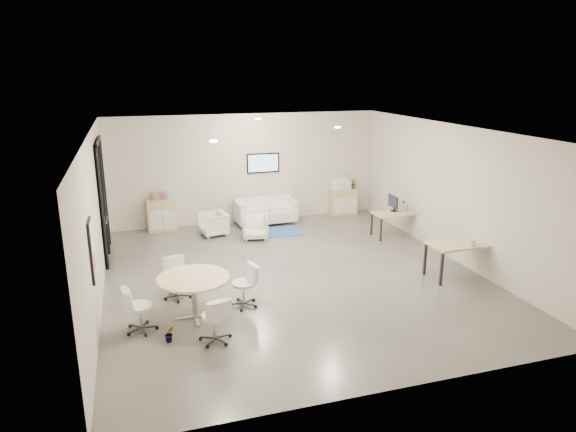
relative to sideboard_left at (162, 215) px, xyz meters
The scene contains 21 objects.
room_shell 5.09m from the sideboard_left, 59.37° to the right, with size 9.60×10.60×4.80m.
glass_door 2.50m from the sideboard_left, 129.07° to the right, with size 0.09×1.90×2.85m.
artwork 6.14m from the sideboard_left, 103.85° to the right, with size 0.05×0.54×1.04m.
wall_tv 3.30m from the sideboard_left, ahead, with size 0.98×0.06×0.58m.
ceiling_spots 4.97m from the sideboard_left, 55.88° to the right, with size 3.14×4.14×0.03m.
sideboard_left is the anchor object (origin of this frame).
sideboard_right 5.57m from the sideboard_left, ahead, with size 0.83×0.40×0.83m.
books 0.56m from the sideboard_left, behind, with size 0.46×0.14×0.22m.
printer 5.50m from the sideboard_left, ahead, with size 0.54×0.46×0.35m.
loveseat 2.97m from the sideboard_left, ahead, with size 1.77×0.94×0.65m.
blue_rug 3.23m from the sideboard_left, 20.20° to the right, with size 1.47×0.98×0.01m, color #2E468C.
armchair_left 1.58m from the sideboard_left, 33.35° to the right, with size 0.69×0.64×0.71m, color silver.
armchair_right 2.79m from the sideboard_left, 32.45° to the right, with size 0.67×0.63×0.69m, color silver.
desk_rear 6.56m from the sideboard_left, 21.93° to the right, with size 1.30×0.67×0.67m.
desk_front 8.12m from the sideboard_left, 41.87° to the right, with size 1.50×0.76×0.78m.
monitor 6.48m from the sideboard_left, 20.83° to the right, with size 0.20×0.50×0.44m.
round_table 5.69m from the sideboard_left, 88.07° to the right, with size 1.32×1.32×0.80m.
meeting_chairs 5.69m from the sideboard_left, 88.07° to the right, with size 2.62×2.62×0.82m.
plant_cabinet 5.89m from the sideboard_left, ahead, with size 0.28×0.31×0.24m, color #3F7F3F.
plant_floor 6.46m from the sideboard_left, 92.93° to the right, with size 0.17×0.30×0.13m, color #3F7F3F.
cup 8.35m from the sideboard_left, 42.80° to the right, with size 0.14×0.11×0.14m, color white.
Camera 1 is at (-3.24, -10.13, 4.40)m, focal length 32.00 mm.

